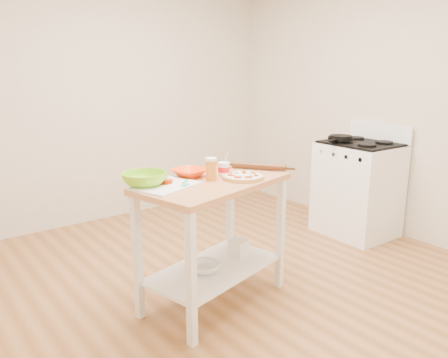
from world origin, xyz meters
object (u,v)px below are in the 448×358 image
spatula (185,183)px  rolling_pin (259,167)px  green_bowl (144,179)px  shelf_bin (239,248)px  cutting_board (164,185)px  prep_island (214,217)px  pizza (243,176)px  yogurt_tub (224,169)px  gas_stove (358,188)px  beer_pint (211,169)px  shelf_glass_bowl (205,267)px  skillet (340,138)px  knife (148,182)px  orange_bowl (190,173)px

spatula → rolling_pin: rolling_pin is taller
green_bowl → shelf_bin: (0.70, -0.11, -0.62)m
cutting_board → prep_island: bearing=-30.9°
prep_island → spatula: bearing=176.8°
pizza → rolling_pin: bearing=26.4°
spatula → green_bowl: size_ratio=0.45×
yogurt_tub → rolling_pin: 0.33m
gas_stove → cutting_board: size_ratio=2.34×
green_bowl → yogurt_tub: yogurt_tub is taller
spatula → yogurt_tub: bearing=-30.4°
beer_pint → shelf_glass_bowl: (-0.09, -0.04, -0.68)m
shelf_bin → green_bowl: bearing=170.8°
skillet → rolling_pin: (-1.35, -0.29, -0.05)m
gas_stove → green_bowl: size_ratio=3.85×
knife → shelf_bin: bearing=-19.7°
beer_pint → pizza: bearing=-27.7°
spatula → green_bowl: green_bowl is taller
spatula → yogurt_tub: 0.36m
cutting_board → green_bowl: green_bowl is taller
cutting_board → knife: (-0.05, 0.12, 0.01)m
knife → beer_pint: size_ratio=1.75×
knife → shelf_glass_bowl: bearing=-42.6°
gas_stove → rolling_pin: size_ratio=2.66×
shelf_bin → skillet: bearing=10.9°
shelf_bin → knife: bearing=168.0°
skillet → beer_pint: (-1.82, -0.32, 0.00)m
prep_island → shelf_bin: size_ratio=9.43×
spatula → green_bowl: (-0.21, 0.15, 0.03)m
knife → spatula: bearing=-53.7°
orange_bowl → knife: bearing=-178.3°
orange_bowl → rolling_pin: bearing=-15.1°
green_bowl → rolling_pin: 0.91m
gas_stove → skillet: size_ratio=2.87×
green_bowl → gas_stove: bearing=0.9°
yogurt_tub → shelf_bin: (0.13, -0.01, -0.63)m
gas_stove → skillet: (-0.13, 0.15, 0.50)m
knife → shelf_bin: (0.66, -0.14, -0.60)m
orange_bowl → rolling_pin: 0.55m
green_bowl → shelf_glass_bowl: bearing=-28.2°
knife → rolling_pin: rolling_pin is taller
cutting_board → knife: cutting_board is taller
skillet → shelf_bin: bearing=175.4°
pizza → yogurt_tub: bearing=112.9°
prep_island → green_bowl: (-0.43, 0.16, 0.30)m
prep_island → beer_pint: beer_pint is taller
skillet → gas_stove: bearing=-64.0°
cutting_board → shelf_bin: bearing=-21.0°
cutting_board → yogurt_tub: bearing=-20.3°
gas_stove → shelf_bin: 1.70m
pizza → shelf_bin: (0.08, 0.13, -0.60)m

